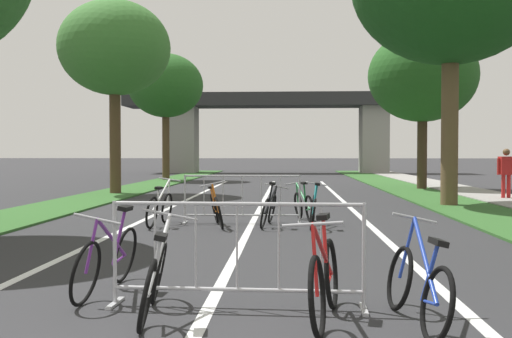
{
  "coord_description": "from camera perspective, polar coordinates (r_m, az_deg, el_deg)",
  "views": [
    {
      "loc": [
        0.79,
        -2.11,
        1.54
      ],
      "look_at": [
        -0.42,
        20.03,
        0.92
      ],
      "focal_mm": 42.08,
      "sensor_mm": 36.0,
      "label": 1
    }
  ],
  "objects": [
    {
      "name": "bicycle_purple_1",
      "position": [
        6.77,
        -13.9,
        -8.32
      ],
      "size": [
        0.49,
        1.76,
        0.94
      ],
      "rotation": [
        0.0,
        0.0,
        3.05
      ],
      "color": "black",
      "rests_on": "ground"
    },
    {
      "name": "crowd_barrier_second",
      "position": [
        12.95,
        -1.33,
        -2.89
      ],
      "size": [
        2.55,
        0.49,
        1.05
      ],
      "rotation": [
        0.0,
        0.0,
        0.02
      ],
      "color": "#ADADB2",
      "rests_on": "ground"
    },
    {
      "name": "bicycle_teal_4",
      "position": [
        12.35,
        5.44,
        -3.88
      ],
      "size": [
        0.44,
        1.69,
        0.93
      ],
      "rotation": [
        0.0,
        0.0,
        -0.03
      ],
      "color": "black",
      "rests_on": "ground"
    },
    {
      "name": "overpass_bridge",
      "position": [
        44.24,
        2.1,
        5.09
      ],
      "size": [
        22.45,
        3.4,
        5.83
      ],
      "color": "#2D2D30",
      "rests_on": "ground"
    },
    {
      "name": "grass_verge_left",
      "position": [
        23.84,
        -12.42,
        -2.07
      ],
      "size": [
        2.12,
        50.88,
        0.05
      ],
      "primitive_type": "cube",
      "color": "#2D5B26",
      "rests_on": "ground"
    },
    {
      "name": "crowd_barrier_nearest",
      "position": [
        5.98,
        -1.82,
        -8.18
      ],
      "size": [
        2.55,
        0.53,
        1.05
      ],
      "rotation": [
        0.0,
        0.0,
        -0.04
      ],
      "color": "#ADADB2",
      "rests_on": "ground"
    },
    {
      "name": "bicycle_red_8",
      "position": [
        5.55,
        6.54,
        -10.45
      ],
      "size": [
        0.59,
        1.65,
        0.98
      ],
      "rotation": [
        0.0,
        0.0,
        2.95
      ],
      "color": "black",
      "rests_on": "ground"
    },
    {
      "name": "pedestrian_waiting",
      "position": [
        20.75,
        22.69,
        0.01
      ],
      "size": [
        0.6,
        0.33,
        1.65
      ],
      "rotation": [
        0.0,
        0.0,
        0.13
      ],
      "color": "#B21E1E",
      "rests_on": "ground"
    },
    {
      "name": "tree_left_maple_mid",
      "position": [
        32.97,
        -8.59,
        7.8
      ],
      "size": [
        4.04,
        4.04,
        6.85
      ],
      "color": "#4C3823",
      "rests_on": "ground"
    },
    {
      "name": "lane_stripe_left_lane",
      "position": [
        17.21,
        -7.9,
        -3.53
      ],
      "size": [
        0.14,
        29.44,
        0.01
      ],
      "primitive_type": "cube",
      "color": "silver",
      "rests_on": "ground"
    },
    {
      "name": "bicycle_silver_6",
      "position": [
        5.74,
        -9.64,
        -10.27
      ],
      "size": [
        0.55,
        1.62,
        0.98
      ],
      "rotation": [
        0.0,
        0.0,
        0.12
      ],
      "color": "black",
      "rests_on": "ground"
    },
    {
      "name": "lane_stripe_center",
      "position": [
        16.91,
        0.44,
        -3.6
      ],
      "size": [
        0.14,
        29.44,
        0.01
      ],
      "primitive_type": "cube",
      "color": "silver",
      "rests_on": "ground"
    },
    {
      "name": "lane_stripe_right_lane",
      "position": [
        16.98,
        8.89,
        -3.6
      ],
      "size": [
        0.14,
        29.44,
        0.01
      ],
      "primitive_type": "cube",
      "color": "silver",
      "rests_on": "ground"
    },
    {
      "name": "tree_right_pine_near",
      "position": [
        25.67,
        15.56,
        8.49
      ],
      "size": [
        4.43,
        4.43,
        6.54
      ],
      "color": "#3D2D1E",
      "rests_on": "ground"
    },
    {
      "name": "bicycle_blue_3",
      "position": [
        5.6,
        15.11,
        -10.66
      ],
      "size": [
        0.47,
        1.68,
        0.96
      ],
      "rotation": [
        0.0,
        0.0,
        0.11
      ],
      "color": "black",
      "rests_on": "ground"
    },
    {
      "name": "bicycle_orange_2",
      "position": [
        12.45,
        -3.81,
        -3.81
      ],
      "size": [
        0.54,
        1.65,
        0.98
      ],
      "rotation": [
        0.0,
        0.0,
        3.36
      ],
      "color": "black",
      "rests_on": "ground"
    },
    {
      "name": "tree_left_oak_mid",
      "position": [
        22.79,
        -13.3,
        11.06
      ],
      "size": [
        4.05,
        4.05,
        7.06
      ],
      "color": "#4C3823",
      "rests_on": "ground"
    },
    {
      "name": "bicycle_white_0",
      "position": [
        12.67,
        -9.12,
        -3.73
      ],
      "size": [
        0.52,
        1.64,
        1.0
      ],
      "rotation": [
        0.0,
        0.0,
        -0.11
      ],
      "color": "black",
      "rests_on": "ground"
    },
    {
      "name": "grass_verge_right",
      "position": [
        23.47,
        14.94,
        -2.15
      ],
      "size": [
        2.12,
        50.88,
        0.05
      ],
      "primitive_type": "cube",
      "color": "#2D5B26",
      "rests_on": "ground"
    },
    {
      "name": "bicycle_black_5",
      "position": [
        12.47,
        1.24,
        -3.82
      ],
      "size": [
        0.6,
        1.64,
        0.94
      ],
      "rotation": [
        0.0,
        0.0,
        -0.12
      ],
      "color": "black",
      "rests_on": "ground"
    },
    {
      "name": "bicycle_green_7",
      "position": [
        13.43,
        4.55,
        -3.48
      ],
      "size": [
        0.68,
        1.58,
        0.9
      ],
      "rotation": [
        0.0,
        0.0,
        0.24
      ],
      "color": "black",
      "rests_on": "ground"
    },
    {
      "name": "sidewalk_path_right",
      "position": [
        23.96,
        19.7,
        -2.07
      ],
      "size": [
        1.94,
        50.88,
        0.08
      ],
      "primitive_type": "cube",
      "color": "gray",
      "rests_on": "ground"
    }
  ]
}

